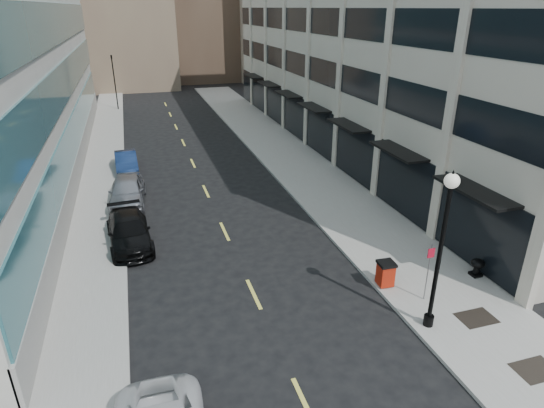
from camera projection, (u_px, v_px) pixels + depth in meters
sidewalk_right at (314, 178)px, 31.37m from camera, size 5.00×80.00×0.15m
sidewalk_left at (100, 202)px, 27.60m from camera, size 3.00×80.00×0.15m
building_right at (394, 34)px, 36.49m from camera, size 15.30×46.50×18.25m
skyline_tan_far at (54, 7)px, 72.09m from camera, size 12.00×14.00×22.00m
skyline_stone at (268, 14)px, 70.58m from camera, size 10.00×14.00×20.00m
grate_mid at (536, 370)px, 14.70m from camera, size 1.40×1.00×0.01m
grate_far at (476, 318)px, 17.16m from camera, size 1.40×1.00×0.01m
road_centerline at (214, 209)px, 26.75m from camera, size 0.15×68.20×0.01m
traffic_signal at (112, 59)px, 50.17m from camera, size 0.66×0.66×6.98m
car_black_pickup at (129, 231)px, 22.54m from camera, size 2.38×5.07×1.43m
car_silver_sedan at (127, 191)px, 27.14m from camera, size 2.34×5.10×1.69m
car_blue_sedan at (126, 162)px, 32.66m from camera, size 1.64×4.31×1.40m
trash_bin at (385, 273)px, 18.97m from camera, size 0.71×0.78×1.11m
lamppost at (442, 239)px, 15.38m from camera, size 0.51×0.51×6.07m
sign_post at (429, 265)px, 17.63m from camera, size 0.29×0.06×2.50m
urn_planter at (477, 266)px, 19.69m from camera, size 0.59×0.59×0.81m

